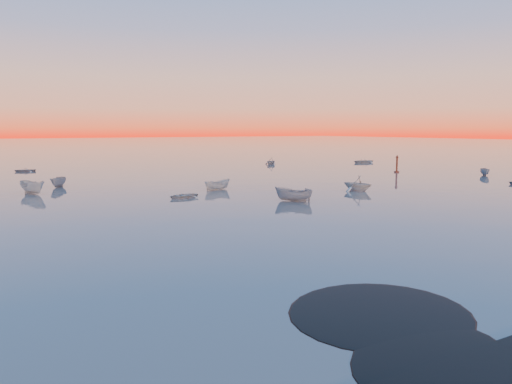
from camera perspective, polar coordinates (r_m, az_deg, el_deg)
ground at (r=115.15m, az=-19.88°, el=3.16°), size 600.00×600.00×0.00m
moored_fleet at (r=69.53m, az=-12.97°, el=0.99°), size 124.00×58.00×1.20m
boat_near_center at (r=60.62m, az=-4.43°, el=0.26°), size 2.03×3.79×1.25m
boat_near_right at (r=60.57m, az=11.51°, el=0.13°), size 4.31×2.79×1.39m
channel_marker at (r=87.83m, az=15.80°, el=2.96°), size 0.86×0.86×3.05m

